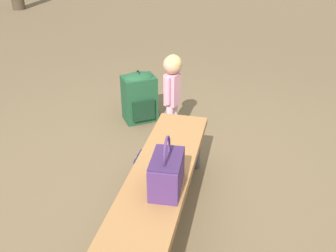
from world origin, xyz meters
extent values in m
plane|color=brown|center=(0.00, 0.00, 0.00)|extent=(40.00, 40.00, 0.00)
cube|color=#9E6B3D|center=(-0.36, -0.11, 0.42)|extent=(1.62, 0.49, 0.06)
cylinder|color=#47474C|center=(0.34, 0.07, 0.20)|extent=(0.05, 0.05, 0.39)
cylinder|color=#47474C|center=(0.35, -0.21, 0.20)|extent=(0.05, 0.05, 0.39)
cylinder|color=#47474C|center=(0.34, -0.07, 0.10)|extent=(0.06, 0.28, 0.04)
cube|color=#4C2D66|center=(-0.55, -0.20, 0.56)|extent=(0.34, 0.22, 0.22)
cube|color=#39224C|center=(-0.55, -0.20, 0.67)|extent=(0.31, 0.22, 0.02)
torus|color=#4C2D66|center=(-0.55, -0.20, 0.72)|extent=(0.20, 0.04, 0.20)
cylinder|color=#E5B2C6|center=(0.76, 0.15, 0.18)|extent=(0.07, 0.07, 0.36)
cylinder|color=#E5B2C6|center=(0.84, 0.13, 0.18)|extent=(0.07, 0.07, 0.36)
ellipsoid|color=white|center=(0.76, 0.17, 0.02)|extent=(0.07, 0.10, 0.04)
ellipsoid|color=white|center=(0.85, 0.15, 0.02)|extent=(0.07, 0.10, 0.04)
cube|color=pink|center=(0.80, 0.14, 0.52)|extent=(0.16, 0.14, 0.31)
cylinder|color=pink|center=(0.71, 0.16, 0.53)|extent=(0.05, 0.05, 0.26)
cylinder|color=pink|center=(0.89, 0.12, 0.53)|extent=(0.05, 0.05, 0.26)
sphere|color=tan|center=(0.80, 0.14, 0.76)|extent=(0.17, 0.17, 0.17)
sphere|color=tan|center=(0.80, 0.13, 0.78)|extent=(0.16, 0.16, 0.16)
cube|color=#1E4C2D|center=(1.07, 0.58, 0.25)|extent=(0.40, 0.42, 0.49)
ellipsoid|color=#1E4C2D|center=(1.07, 0.58, 0.48)|extent=(0.38, 0.40, 0.11)
cube|color=#13311D|center=(0.96, 0.49, 0.17)|extent=(0.17, 0.21, 0.22)
cube|color=#13311D|center=(1.22, 0.60, 0.25)|extent=(0.05, 0.06, 0.42)
cube|color=#13311D|center=(1.13, 0.72, 0.25)|extent=(0.05, 0.06, 0.42)
torus|color=black|center=(1.07, 0.58, 0.53)|extent=(0.07, 0.06, 0.08)
cube|color=#191E4C|center=(-0.02, 0.13, 0.14)|extent=(0.20, 0.15, 0.28)
ellipsoid|color=#191E4C|center=(-0.02, 0.13, 0.28)|extent=(0.19, 0.14, 0.06)
cube|color=black|center=(-0.01, 0.05, 0.10)|extent=(0.14, 0.03, 0.13)
cube|color=black|center=(0.02, 0.21, 0.14)|extent=(0.03, 0.01, 0.24)
cube|color=black|center=(-0.06, 0.20, 0.14)|extent=(0.03, 0.01, 0.24)
torus|color=black|center=(-0.02, 0.13, 0.30)|extent=(0.01, 0.05, 0.05)
camera|label=1|loc=(-2.34, -0.73, 1.93)|focal=40.17mm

